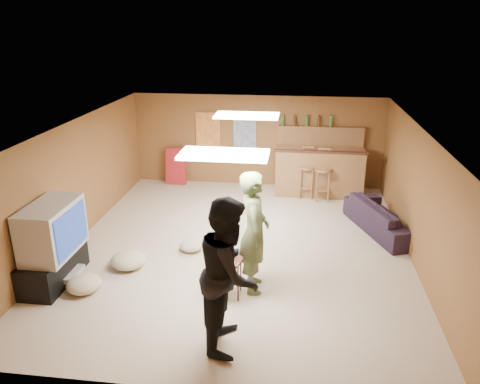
# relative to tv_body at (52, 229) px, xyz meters

# --- Properties ---
(ground) EXTENTS (7.00, 7.00, 0.00)m
(ground) POSITION_rel_tv_body_xyz_m (2.65, 1.50, -0.90)
(ground) COLOR tan
(ground) RESTS_ON ground
(ceiling) EXTENTS (6.00, 7.00, 0.02)m
(ceiling) POSITION_rel_tv_body_xyz_m (2.65, 1.50, 1.30)
(ceiling) COLOR silver
(ceiling) RESTS_ON ground
(wall_back) EXTENTS (6.00, 0.02, 2.20)m
(wall_back) POSITION_rel_tv_body_xyz_m (2.65, 5.00, 0.20)
(wall_back) COLOR brown
(wall_back) RESTS_ON ground
(wall_front) EXTENTS (6.00, 0.02, 2.20)m
(wall_front) POSITION_rel_tv_body_xyz_m (2.65, -2.00, 0.20)
(wall_front) COLOR brown
(wall_front) RESTS_ON ground
(wall_left) EXTENTS (0.02, 7.00, 2.20)m
(wall_left) POSITION_rel_tv_body_xyz_m (-0.35, 1.50, 0.20)
(wall_left) COLOR brown
(wall_left) RESTS_ON ground
(wall_right) EXTENTS (0.02, 7.00, 2.20)m
(wall_right) POSITION_rel_tv_body_xyz_m (5.65, 1.50, 0.20)
(wall_right) COLOR brown
(wall_right) RESTS_ON ground
(tv_stand) EXTENTS (0.55, 1.30, 0.50)m
(tv_stand) POSITION_rel_tv_body_xyz_m (-0.07, 0.00, -0.65)
(tv_stand) COLOR black
(tv_stand) RESTS_ON ground
(dvd_box) EXTENTS (0.35, 0.50, 0.08)m
(dvd_box) POSITION_rel_tv_body_xyz_m (0.15, 0.00, -0.75)
(dvd_box) COLOR #B2B2B7
(dvd_box) RESTS_ON tv_stand
(tv_body) EXTENTS (0.60, 1.10, 0.80)m
(tv_body) POSITION_rel_tv_body_xyz_m (0.00, 0.00, 0.00)
(tv_body) COLOR #B2B2B7
(tv_body) RESTS_ON tv_stand
(tv_screen) EXTENTS (0.02, 0.95, 0.65)m
(tv_screen) POSITION_rel_tv_body_xyz_m (0.31, 0.00, 0.00)
(tv_screen) COLOR navy
(tv_screen) RESTS_ON tv_body
(bar_counter) EXTENTS (2.00, 0.60, 1.10)m
(bar_counter) POSITION_rel_tv_body_xyz_m (4.15, 4.45, -0.35)
(bar_counter) COLOR brown
(bar_counter) RESTS_ON ground
(bar_lip) EXTENTS (2.10, 0.12, 0.05)m
(bar_lip) POSITION_rel_tv_body_xyz_m (4.15, 4.20, 0.20)
(bar_lip) COLOR #3E1C14
(bar_lip) RESTS_ON bar_counter
(bar_shelf) EXTENTS (2.00, 0.18, 0.05)m
(bar_shelf) POSITION_rel_tv_body_xyz_m (4.15, 4.90, 0.60)
(bar_shelf) COLOR brown
(bar_shelf) RESTS_ON bar_backing
(bar_backing) EXTENTS (2.00, 0.14, 0.60)m
(bar_backing) POSITION_rel_tv_body_xyz_m (4.15, 4.92, 0.30)
(bar_backing) COLOR brown
(bar_backing) RESTS_ON bar_counter
(poster_left) EXTENTS (0.60, 0.03, 0.85)m
(poster_left) POSITION_rel_tv_body_xyz_m (1.45, 4.96, 0.45)
(poster_left) COLOR #BF3F26
(poster_left) RESTS_ON wall_back
(poster_right) EXTENTS (0.55, 0.03, 0.80)m
(poster_right) POSITION_rel_tv_body_xyz_m (2.35, 4.96, 0.45)
(poster_right) COLOR #334C99
(poster_right) RESTS_ON wall_back
(folding_chair_stack) EXTENTS (0.50, 0.26, 0.91)m
(folding_chair_stack) POSITION_rel_tv_body_xyz_m (0.65, 4.80, -0.45)
(folding_chair_stack) COLOR #B52126
(folding_chair_stack) RESTS_ON ground
(ceiling_panel_front) EXTENTS (1.20, 0.60, 0.04)m
(ceiling_panel_front) POSITION_rel_tv_body_xyz_m (2.65, 0.00, 1.27)
(ceiling_panel_front) COLOR white
(ceiling_panel_front) RESTS_ON ceiling
(ceiling_panel_back) EXTENTS (1.20, 0.60, 0.04)m
(ceiling_panel_back) POSITION_rel_tv_body_xyz_m (2.65, 2.70, 1.27)
(ceiling_panel_back) COLOR white
(ceiling_panel_back) RESTS_ON ceiling
(person_olive) EXTENTS (0.54, 0.74, 1.88)m
(person_olive) POSITION_rel_tv_body_xyz_m (3.05, 0.21, 0.04)
(person_olive) COLOR #515F37
(person_olive) RESTS_ON ground
(person_black) EXTENTS (0.76, 0.97, 1.97)m
(person_black) POSITION_rel_tv_body_xyz_m (2.87, -1.08, 0.08)
(person_black) COLOR black
(person_black) RESTS_ON ground
(sofa) EXTENTS (1.43, 2.11, 0.57)m
(sofa) POSITION_rel_tv_body_xyz_m (5.35, 2.56, -0.61)
(sofa) COLOR black
(sofa) RESTS_ON ground
(tray_table) EXTENTS (0.52, 0.44, 0.61)m
(tray_table) POSITION_rel_tv_body_xyz_m (2.66, -0.04, -0.59)
(tray_table) COLOR #3E1C14
(tray_table) RESTS_ON ground
(cup_red_near) EXTENTS (0.09, 0.09, 0.11)m
(cup_red_near) POSITION_rel_tv_body_xyz_m (2.56, -0.02, -0.24)
(cup_red_near) COLOR red
(cup_red_near) RESTS_ON tray_table
(cup_red_far) EXTENTS (0.09, 0.09, 0.11)m
(cup_red_far) POSITION_rel_tv_body_xyz_m (2.72, -0.12, -0.23)
(cup_red_far) COLOR red
(cup_red_far) RESTS_ON tray_table
(cup_blue) EXTENTS (0.10, 0.10, 0.10)m
(cup_blue) POSITION_rel_tv_body_xyz_m (2.80, 0.07, -0.24)
(cup_blue) COLOR navy
(cup_blue) RESTS_ON tray_table
(bar_stool_left) EXTENTS (0.48, 0.48, 1.21)m
(bar_stool_left) POSITION_rel_tv_body_xyz_m (3.86, 4.22, -0.30)
(bar_stool_left) COLOR brown
(bar_stool_left) RESTS_ON ground
(bar_stool_right) EXTENTS (0.43, 0.43, 1.26)m
(bar_stool_right) POSITION_rel_tv_body_xyz_m (4.22, 4.09, -0.27)
(bar_stool_right) COLOR brown
(bar_stool_right) RESTS_ON ground
(cushion_near_tv) EXTENTS (0.65, 0.65, 0.26)m
(cushion_near_tv) POSITION_rel_tv_body_xyz_m (0.93, 0.57, -0.77)
(cushion_near_tv) COLOR tan
(cushion_near_tv) RESTS_ON ground
(cushion_mid) EXTENTS (0.43, 0.43, 0.19)m
(cushion_mid) POSITION_rel_tv_body_xyz_m (1.82, 1.29, -0.81)
(cushion_mid) COLOR tan
(cushion_mid) RESTS_ON ground
(cushion_far) EXTENTS (0.67, 0.67, 0.24)m
(cushion_far) POSITION_rel_tv_body_xyz_m (0.51, -0.22, -0.78)
(cushion_far) COLOR tan
(cushion_far) RESTS_ON ground
(bottle_row) EXTENTS (1.20, 0.08, 0.26)m
(bottle_row) POSITION_rel_tv_body_xyz_m (3.81, 4.88, 0.75)
(bottle_row) COLOR #3F7233
(bottle_row) RESTS_ON bar_shelf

